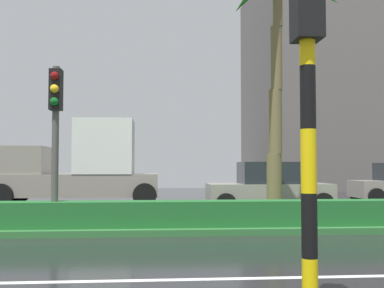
{
  "coord_description": "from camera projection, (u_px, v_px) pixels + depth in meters",
  "views": [
    {
      "loc": [
        4.82,
        -4.59,
        1.56
      ],
      "look_at": [
        6.01,
        10.5,
        2.28
      ],
      "focal_mm": 44.33,
      "sensor_mm": 36.0,
      "label": 1
    }
  ],
  "objects": [
    {
      "name": "traffic_signal_median_right",
      "position": [
        55.0,
        116.0,
        11.02
      ],
      "size": [
        0.28,
        0.43,
        3.75
      ],
      "color": "#4C4C47",
      "rests_on": "median_strip"
    },
    {
      "name": "traffic_signal_foreground",
      "position": [
        307.0,
        58.0,
        4.83
      ],
      "size": [
        0.28,
        0.43,
        3.87
      ],
      "rotation": [
        0.0,
        0.0,
        3.14
      ],
      "color": "yellow",
      "rests_on": "ground_plane"
    },
    {
      "name": "car_in_traffic_leading",
      "position": [
        270.0,
        187.0,
        16.7
      ],
      "size": [
        4.3,
        2.02,
        1.72
      ],
      "rotation": [
        0.0,
        0.0,
        3.14
      ],
      "color": "gray",
      "rests_on": "ground_plane"
    },
    {
      "name": "box_truck_following",
      "position": [
        81.0,
        167.0,
        19.29
      ],
      "size": [
        6.4,
        2.64,
        3.46
      ],
      "rotation": [
        0.0,
        0.0,
        3.14
      ],
      "color": "gray",
      "rests_on": "ground_plane"
    }
  ]
}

